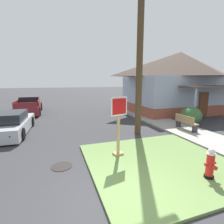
% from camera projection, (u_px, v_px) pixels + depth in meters
% --- Properties ---
extents(ground_plane, '(160.00, 160.00, 0.00)m').
position_uv_depth(ground_plane, '(117.00, 202.00, 4.13)').
color(ground_plane, '#333335').
extents(grass_corner_patch, '(5.01, 4.85, 0.08)m').
position_uv_depth(grass_corner_patch, '(159.00, 162.00, 6.09)').
color(grass_corner_patch, '#668447').
rests_on(grass_corner_patch, ground).
extents(sidewalk_strip, '(2.20, 14.74, 0.12)m').
position_uv_depth(sidewalk_strip, '(175.00, 127.00, 10.69)').
color(sidewalk_strip, '#9E9B93').
rests_on(sidewalk_strip, ground).
extents(fire_hydrant, '(0.38, 0.34, 0.93)m').
position_uv_depth(fire_hydrant, '(210.00, 164.00, 4.95)').
color(fire_hydrant, black).
rests_on(fire_hydrant, grass_corner_patch).
extents(stop_sign, '(0.68, 0.35, 2.27)m').
position_uv_depth(stop_sign, '(119.00, 128.00, 6.42)').
color(stop_sign, tan).
rests_on(stop_sign, grass_corner_patch).
extents(manhole_cover, '(0.70, 0.70, 0.02)m').
position_uv_depth(manhole_cover, '(62.00, 166.00, 5.84)').
color(manhole_cover, black).
rests_on(manhole_cover, ground).
extents(parked_sedan_silver, '(2.03, 4.58, 1.25)m').
position_uv_depth(parked_sedan_silver, '(11.00, 124.00, 9.45)').
color(parked_sedan_silver, '#ADB2B7').
rests_on(parked_sedan_silver, ground).
extents(pickup_truck_maroon, '(2.13, 5.25, 1.48)m').
position_uv_depth(pickup_truck_maroon, '(29.00, 106.00, 15.63)').
color(pickup_truck_maroon, maroon).
rests_on(pickup_truck_maroon, ground).
extents(street_bench, '(0.43, 1.46, 0.85)m').
position_uv_depth(street_bench, '(186.00, 122.00, 9.81)').
color(street_bench, '#93704C').
rests_on(street_bench, sidewalk_strip).
extents(utility_pole, '(1.48, 0.34, 8.75)m').
position_uv_depth(utility_pole, '(140.00, 50.00, 8.75)').
color(utility_pole, '#4C3823').
rests_on(utility_pole, ground).
extents(corner_house, '(9.95, 7.65, 5.62)m').
position_uv_depth(corner_house, '(179.00, 82.00, 16.23)').
color(corner_house, brown).
rests_on(corner_house, ground).
extents(shrub_near_porch, '(1.38, 1.38, 1.23)m').
position_uv_depth(shrub_near_porch, '(191.00, 116.00, 11.37)').
color(shrub_near_porch, '#356034').
rests_on(shrub_near_porch, ground).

